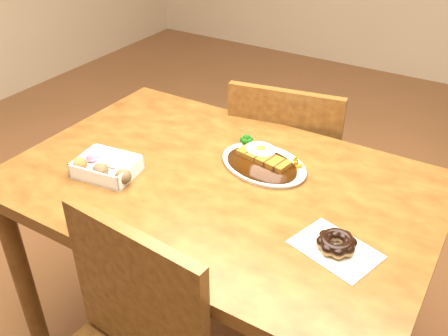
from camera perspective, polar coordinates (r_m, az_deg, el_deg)
The scene contains 5 objects.
table at distance 1.47m, azimuth -0.54°, elevation -4.55°, with size 1.20×0.80×0.75m.
chair_far at distance 1.97m, azimuth 7.33°, elevation -0.32°, with size 0.49×0.49×0.87m.
katsu_curry_plate at distance 1.48m, azimuth 4.49°, elevation 0.75°, with size 0.31×0.25×0.05m.
donut_box at distance 1.47m, azimuth -13.44°, elevation 0.21°, with size 0.20×0.15×0.05m.
pon_de_ring at distance 1.20m, azimuth 12.72°, elevation -8.41°, with size 0.22×0.18×0.04m.
Camera 1 is at (0.63, -0.99, 1.54)m, focal length 40.00 mm.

